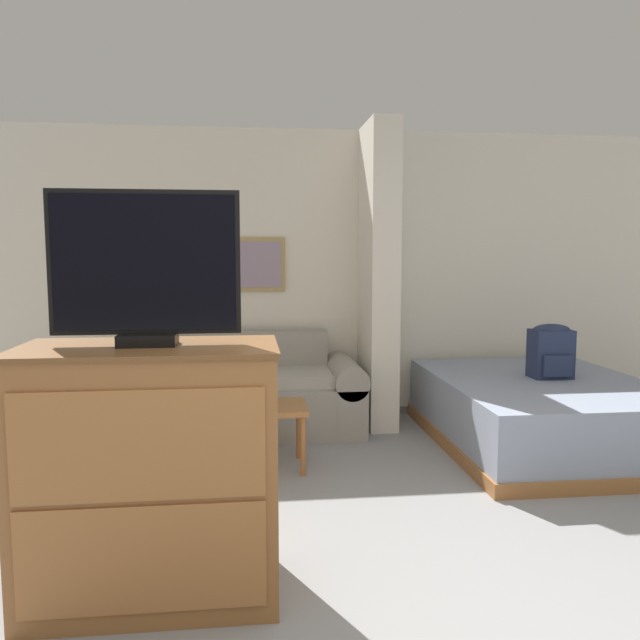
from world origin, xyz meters
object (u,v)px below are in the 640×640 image
(coffee_table, at_px, (256,414))
(backpack, at_px, (551,350))
(couch, at_px, (252,394))
(tv, at_px, (146,269))
(table_lamp, at_px, (123,334))
(bed, at_px, (540,411))
(tv_dresser, at_px, (152,473))

(coffee_table, bearing_deg, backpack, 8.43)
(couch, height_order, backpack, backpack)
(tv, bearing_deg, coffee_table, 73.69)
(table_lamp, bearing_deg, bed, -12.03)
(table_lamp, distance_m, backpack, 3.46)
(bed, relative_size, backpack, 4.87)
(tv, bearing_deg, bed, 35.27)
(table_lamp, distance_m, tv_dresser, 2.69)
(tv, relative_size, backpack, 1.83)
(coffee_table, bearing_deg, bed, 7.88)
(table_lamp, bearing_deg, couch, -3.01)
(coffee_table, height_order, tv, tv)
(couch, relative_size, tv_dresser, 1.68)
(couch, relative_size, table_lamp, 5.12)
(coffee_table, relative_size, backpack, 1.65)
(tv_dresser, xyz_separation_m, tv, (0.00, 0.00, 0.88))
(bed, height_order, backpack, backpack)
(bed, bearing_deg, couch, 163.91)
(tv_dresser, distance_m, backpack, 3.40)
(couch, distance_m, tv_dresser, 2.60)
(tv_dresser, bearing_deg, table_lamp, 103.13)
(table_lamp, xyz_separation_m, tv_dresser, (0.61, -2.61, -0.28))
(couch, distance_m, coffee_table, 0.96)
(table_lamp, bearing_deg, tv, -76.86)
(couch, bearing_deg, tv, -99.91)
(coffee_table, bearing_deg, couch, 91.29)
(table_lamp, height_order, tv_dresser, tv_dresser)
(tv_dresser, distance_m, tv, 0.88)
(tv, relative_size, bed, 0.38)
(backpack, bearing_deg, bed, -158.93)
(backpack, bearing_deg, tv, -145.14)
(tv_dresser, bearing_deg, backpack, 34.87)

